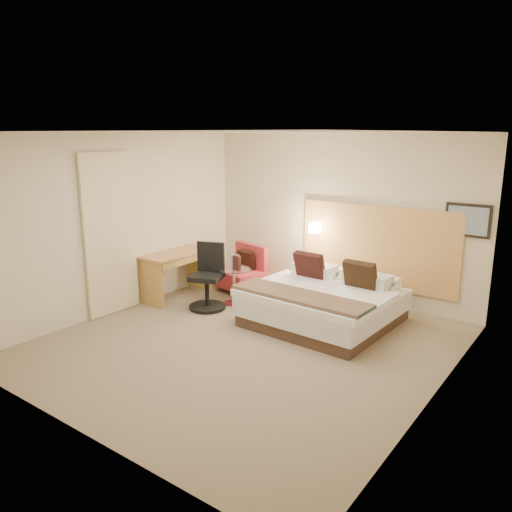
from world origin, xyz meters
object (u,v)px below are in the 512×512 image
Objects in this scene: desk at (177,262)px; desk_chair at (208,282)px; lounge_chair at (243,273)px; side_table at (234,284)px; bed at (324,302)px.

desk_chair is at bearing -8.11° from desk.
lounge_chair reaches higher than desk.
desk_chair reaches higher than desk.
lounge_chair is 0.86× the size of desk_chair.
desk is (-0.66, -0.93, 0.29)m from lounge_chair.
desk is (-1.00, -0.26, 0.28)m from side_table.
side_table is 0.50× the size of desk.
bed is at bearing 8.85° from desk.
lounge_chair is at bearing 96.37° from desk_chair.
side_table is 0.45m from desk_chair.
bed is at bearing -15.69° from lounge_chair.
desk is at bearing -125.39° from lounge_chair.
lounge_chair is at bearing 164.31° from bed.
desk is at bearing -171.15° from bed.
bed is 1.62× the size of desk.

